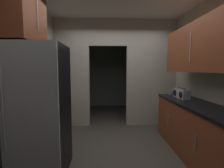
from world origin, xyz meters
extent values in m
plane|color=#47423D|center=(0.00, 0.00, 0.00)|extent=(20.00, 20.00, 0.00)
cube|color=silver|center=(0.00, 0.45, 2.79)|extent=(3.55, 6.97, 0.06)
cube|color=#ADA899|center=(-1.14, 1.49, 1.38)|extent=(0.88, 0.12, 2.76)
cube|color=#ADA899|center=(0.93, 1.49, 1.38)|extent=(1.30, 0.12, 2.76)
cube|color=#ADA899|center=(-0.21, 1.49, 2.42)|extent=(0.97, 0.12, 0.67)
cube|color=gray|center=(0.00, 3.82, 1.38)|extent=(3.15, 0.10, 2.76)
cube|color=gray|center=(-1.52, 2.65, 1.38)|extent=(0.10, 2.33, 2.76)
cube|color=gray|center=(1.52, 2.65, 1.38)|extent=(0.10, 2.33, 2.76)
cube|color=#ADA899|center=(-1.62, -0.51, 1.38)|extent=(0.10, 3.99, 2.76)
cube|color=black|center=(-1.18, -0.44, 0.91)|extent=(0.70, 0.66, 1.82)
cube|color=#B7BABC|center=(-1.18, -0.78, 0.91)|extent=(0.70, 0.03, 1.82)
cylinder|color=#B7BABC|center=(-1.47, -0.81, 1.00)|extent=(0.02, 0.02, 1.00)
cube|color=brown|center=(1.26, -0.16, 0.44)|extent=(0.58, 2.17, 0.88)
cube|color=black|center=(1.26, -0.16, 0.90)|extent=(0.62, 2.17, 0.04)
cylinder|color=#B7BABC|center=(0.96, -0.64, 0.48)|extent=(0.01, 0.01, 0.22)
cylinder|color=#B7BABC|center=(0.96, 0.31, 0.48)|extent=(0.01, 0.01, 0.22)
cube|color=brown|center=(1.26, -0.16, 1.84)|extent=(0.34, 1.95, 0.79)
cylinder|color=#B7BABC|center=(1.08, -0.16, 1.84)|extent=(0.01, 0.01, 0.48)
cube|color=brown|center=(-1.39, -0.35, 2.30)|extent=(0.34, 0.77, 0.89)
cylinder|color=#B7BABC|center=(-1.21, -0.35, 2.30)|extent=(0.01, 0.01, 0.53)
cube|color=#B2B2B7|center=(1.23, 0.38, 1.01)|extent=(0.15, 0.43, 0.18)
cylinder|color=#262626|center=(1.23, 0.38, 1.11)|extent=(0.02, 0.30, 0.02)
cylinder|color=black|center=(1.15, 0.25, 1.01)|extent=(0.01, 0.13, 0.13)
cylinder|color=black|center=(1.15, 0.51, 1.01)|extent=(0.01, 0.13, 0.13)
cube|color=#8C3893|center=(1.24, 0.82, 0.93)|extent=(0.14, 0.16, 0.02)
cube|color=#2D609E|center=(1.25, 0.81, 0.95)|extent=(0.11, 0.14, 0.02)
cube|color=beige|center=(1.25, 0.81, 0.97)|extent=(0.12, 0.15, 0.02)
cube|color=#388C47|center=(1.25, 0.81, 0.99)|extent=(0.14, 0.13, 0.03)
camera|label=1|loc=(-0.26, -2.69, 1.48)|focal=25.57mm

